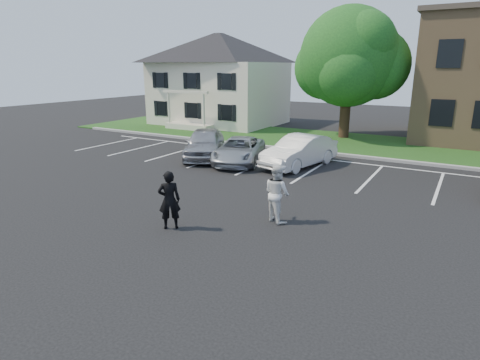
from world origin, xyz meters
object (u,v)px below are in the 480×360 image
(house, at_px, (219,79))
(man_white_shirt, at_px, (277,193))
(car_white_sedan, at_px, (300,151))
(car_silver_minivan, at_px, (239,150))
(car_silver_west, at_px, (205,143))
(tree, at_px, (351,59))
(man_black_suit, at_px, (169,200))

(house, xyz_separation_m, man_white_shirt, (14.29, -18.80, -2.88))
(car_white_sedan, bearing_deg, car_silver_minivan, -152.35)
(house, distance_m, car_silver_west, 14.31)
(tree, distance_m, car_silver_west, 12.20)
(man_black_suit, height_order, car_white_sedan, man_black_suit)
(man_black_suit, bearing_deg, car_silver_minivan, -115.10)
(tree, xyz_separation_m, car_silver_west, (-4.96, -10.19, -4.53))
(car_silver_west, distance_m, car_silver_minivan, 2.22)
(house, height_order, car_silver_minivan, house)
(car_silver_minivan, bearing_deg, car_silver_west, 161.13)
(tree, height_order, car_silver_west, tree)
(house, xyz_separation_m, car_silver_west, (6.85, -12.19, -3.01))
(house, height_order, man_black_suit, house)
(car_white_sedan, bearing_deg, man_black_suit, -79.71)
(man_black_suit, height_order, car_silver_minivan, man_black_suit)
(car_silver_minivan, bearing_deg, tree, 57.41)
(man_black_suit, bearing_deg, car_white_sedan, -134.26)
(tree, relative_size, car_silver_west, 1.84)
(house, relative_size, man_white_shirt, 5.42)
(house, bearing_deg, man_white_shirt, -52.77)
(tree, xyz_separation_m, car_white_sedan, (0.31, -9.43, -4.57))
(car_silver_west, relative_size, car_silver_minivan, 1.02)
(man_white_shirt, bearing_deg, car_silver_west, -13.88)
(man_black_suit, bearing_deg, man_white_shirt, 179.01)
(car_silver_west, bearing_deg, tree, 37.06)
(man_white_shirt, xyz_separation_m, car_white_sedan, (-2.16, 7.36, -0.17))
(man_black_suit, height_order, man_white_shirt, man_white_shirt)
(house, xyz_separation_m, tree, (11.81, -2.01, 1.52))
(car_silver_west, bearing_deg, house, 92.34)
(house, height_order, man_white_shirt, house)
(house, relative_size, car_silver_minivan, 2.19)
(car_silver_minivan, xyz_separation_m, car_white_sedan, (3.05, 0.80, 0.12))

